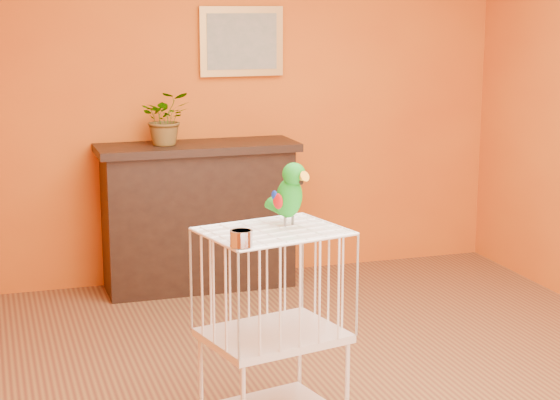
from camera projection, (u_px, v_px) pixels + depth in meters
name	position (u px, v px, depth m)	size (l,w,h in m)	color
ground	(353.00, 385.00, 5.05)	(4.50, 4.50, 0.00)	brown
room_shell	(358.00, 91.00, 4.72)	(4.50, 4.50, 4.50)	#D26213
console_cabinet	(198.00, 216.00, 6.69)	(1.42, 0.51, 1.05)	black
potted_plant	(164.00, 123.00, 6.56)	(0.34, 0.38, 0.29)	#26722D
framed_picture	(242.00, 41.00, 6.75)	(0.62, 0.04, 0.50)	#C18F44
birdcage	(273.00, 325.00, 4.48)	(0.72, 0.62, 0.98)	white
feed_cup	(241.00, 238.00, 4.07)	(0.10, 0.10, 0.07)	silver
parrot	(289.00, 193.00, 4.45)	(0.18, 0.28, 0.31)	#59544C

